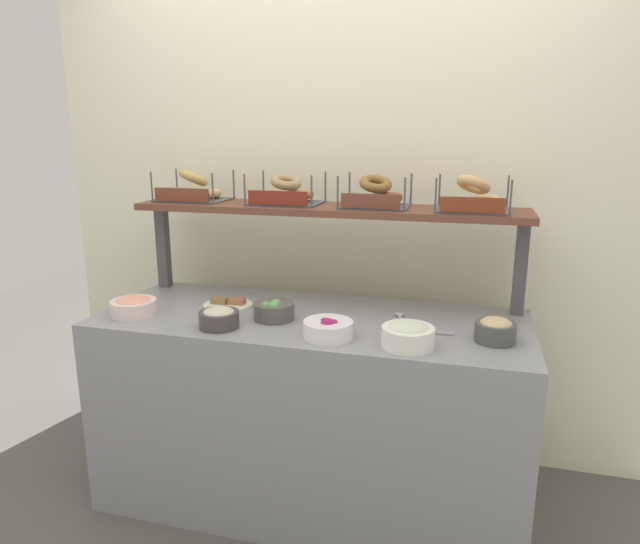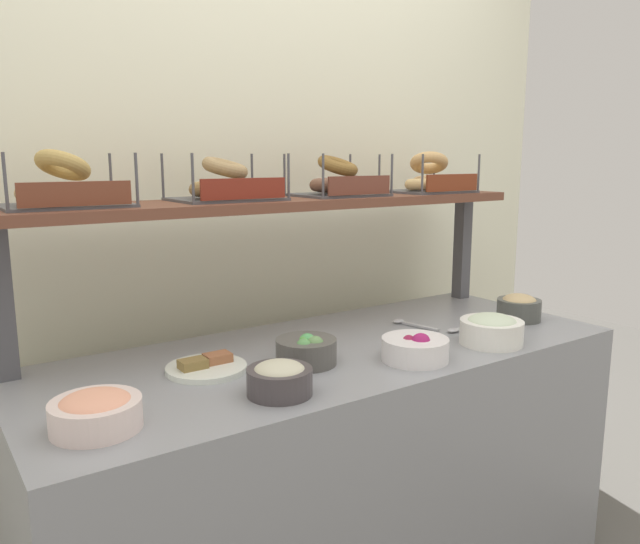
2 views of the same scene
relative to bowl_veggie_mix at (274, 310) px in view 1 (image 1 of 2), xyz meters
The scene contains 19 objects.
ground_plane 0.90m from the bowl_veggie_mix, 26.03° to the left, with size 8.00×8.00×0.00m, color #595651.
back_wall 0.70m from the bowl_veggie_mix, 77.52° to the left, with size 2.98×0.06×2.40m, color white.
deli_counter 0.49m from the bowl_veggie_mix, 26.03° to the left, with size 1.78×0.70×0.85m, color gray.
shelf_riser_left 0.79m from the bowl_veggie_mix, 154.07° to the left, with size 0.05×0.05×0.40m, color #4C4C51.
shelf_riser_right 1.04m from the bowl_veggie_mix, 19.22° to the left, with size 0.05×0.05×0.40m, color #4C4C51.
upper_shelf 0.52m from the bowl_veggie_mix, 67.93° to the left, with size 1.74×0.32×0.03m, color brown.
bowl_veggie_mix is the anchor object (origin of this frame).
bowl_lox_spread 0.60m from the bowl_veggie_mix, behind, with size 0.19×0.19×0.08m.
bowl_beet_salad 0.30m from the bowl_veggie_mix, 28.60° to the right, with size 0.19×0.19×0.08m.
bowl_scallion_spread 0.59m from the bowl_veggie_mix, 15.86° to the right, with size 0.19×0.19×0.09m.
bowl_tuna_salad 0.23m from the bowl_veggie_mix, 139.60° to the right, with size 0.16×0.16×0.08m.
bowl_hummus 0.87m from the bowl_veggie_mix, ahead, with size 0.15×0.15×0.09m.
serving_plate_white 0.27m from the bowl_veggie_mix, 157.65° to the left, with size 0.21×0.21×0.04m.
serving_spoon_near_plate 0.60m from the bowl_veggie_mix, ahead, with size 0.18×0.03×0.01m.
serving_spoon_by_edge 0.52m from the bowl_veggie_mix, 15.42° to the left, with size 0.06×0.17×0.01m.
bagel_basket_sesame 0.77m from the bowl_veggie_mix, 146.01° to the left, with size 0.32×0.26×0.16m.
bagel_basket_everything 0.56m from the bowl_veggie_mix, 99.92° to the left, with size 0.32×0.26×0.14m.
bagel_basket_cinnamon_raisin 0.65m from the bowl_veggie_mix, 44.11° to the left, with size 0.30×0.26×0.14m.
bagel_basket_plain 0.93m from the bowl_veggie_mix, 23.10° to the left, with size 0.29×0.25×0.16m.
Camera 1 is at (0.62, -2.13, 1.60)m, focal length 31.56 mm.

